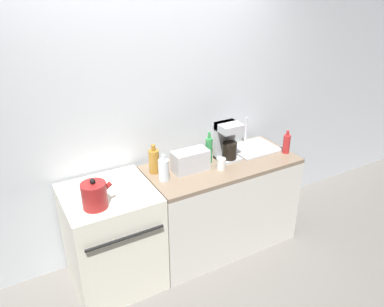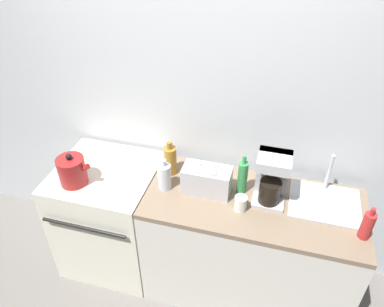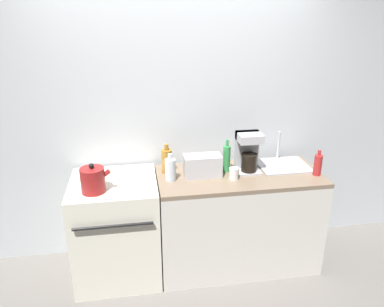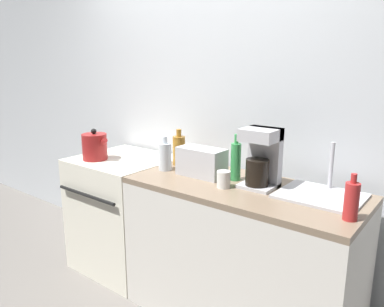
{
  "view_description": "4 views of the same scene",
  "coord_description": "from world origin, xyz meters",
  "views": [
    {
      "loc": [
        -1.21,
        -2.15,
        2.42
      ],
      "look_at": [
        0.2,
        0.35,
        1.03
      ],
      "focal_mm": 35.0,
      "sensor_mm": 36.0,
      "label": 1
    },
    {
      "loc": [
        0.58,
        -1.45,
        2.55
      ],
      "look_at": [
        0.06,
        0.39,
        1.13
      ],
      "focal_mm": 35.0,
      "sensor_mm": 36.0,
      "label": 2
    },
    {
      "loc": [
        -0.37,
        -2.48,
        2.2
      ],
      "look_at": [
        0.1,
        0.41,
        1.06
      ],
      "focal_mm": 35.0,
      "sensor_mm": 36.0,
      "label": 3
    },
    {
      "loc": [
        1.55,
        -1.52,
        1.6
      ],
      "look_at": [
        0.07,
        0.38,
        1.01
      ],
      "focal_mm": 35.0,
      "sensor_mm": 36.0,
      "label": 4
    }
  ],
  "objects": [
    {
      "name": "wall_back",
      "position": [
        0.0,
        0.73,
        1.3
      ],
      "size": [
        8.0,
        0.05,
        2.6
      ],
      "color": "silver",
      "rests_on": "ground_plane"
    },
    {
      "name": "stove",
      "position": [
        -0.56,
        0.33,
        0.46
      ],
      "size": [
        0.7,
        0.71,
        0.89
      ],
      "color": "silver",
      "rests_on": "ground_plane"
    },
    {
      "name": "counter_block",
      "position": [
        0.5,
        0.32,
        0.44
      ],
      "size": [
        1.39,
        0.63,
        0.89
      ],
      "color": "silver",
      "rests_on": "ground_plane"
    },
    {
      "name": "kettle",
      "position": [
        -0.7,
        0.18,
        0.99
      ],
      "size": [
        0.23,
        0.18,
        0.24
      ],
      "color": "maroon",
      "rests_on": "stove"
    },
    {
      "name": "toaster",
      "position": [
        0.18,
        0.33,
        0.98
      ],
      "size": [
        0.31,
        0.16,
        0.18
      ],
      "color": "#BCBCC1",
      "rests_on": "counter_block"
    },
    {
      "name": "coffee_maker",
      "position": [
        0.58,
        0.37,
        1.06
      ],
      "size": [
        0.2,
        0.19,
        0.35
      ],
      "color": "#B7B7BC",
      "rests_on": "counter_block"
    },
    {
      "name": "sink_tray",
      "position": [
        0.93,
        0.42,
        0.9
      ],
      "size": [
        0.43,
        0.36,
        0.28
      ],
      "color": "#B7B7BC",
      "rests_on": "counter_block"
    },
    {
      "name": "bottle_clear",
      "position": [
        -0.09,
        0.29,
        0.98
      ],
      "size": [
        0.09,
        0.09,
        0.23
      ],
      "color": "silver",
      "rests_on": "counter_block"
    },
    {
      "name": "bottle_red",
      "position": [
        1.14,
        0.2,
        0.98
      ],
      "size": [
        0.07,
        0.07,
        0.22
      ],
      "color": "#B72828",
      "rests_on": "counter_block"
    },
    {
      "name": "bottle_green",
      "position": [
        0.4,
        0.39,
        1.01
      ],
      "size": [
        0.06,
        0.06,
        0.29
      ],
      "color": "#338C47",
      "rests_on": "counter_block"
    },
    {
      "name": "bottle_amber",
      "position": [
        -0.11,
        0.45,
        0.99
      ],
      "size": [
        0.09,
        0.09,
        0.26
      ],
      "color": "#9E6B23",
      "rests_on": "counter_block"
    },
    {
      "name": "cup_white",
      "position": [
        0.42,
        0.22,
        0.94
      ],
      "size": [
        0.08,
        0.08,
        0.1
      ],
      "color": "white",
      "rests_on": "counter_block"
    }
  ]
}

